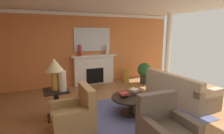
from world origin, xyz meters
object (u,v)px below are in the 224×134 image
at_px(armchair_near_window, 74,117).
at_px(vase_tall_corner, 126,75).
at_px(coffee_table, 131,101).
at_px(mantel_mirror, 92,39).
at_px(sofa, 178,91).
at_px(side_table, 56,102).
at_px(table_lamp, 54,68).
at_px(fireplace, 94,70).
at_px(vase_mantel_right, 107,50).
at_px(armchair_facing_fireplace, 165,133).
at_px(vase_mantel_left, 80,50).
at_px(potted_plant, 144,71).
at_px(vase_on_side_table, 62,81).

height_order(armchair_near_window, vase_tall_corner, armchair_near_window).
bearing_deg(armchair_near_window, coffee_table, 9.36).
relative_size(mantel_mirror, sofa, 0.69).
xyz_separation_m(coffee_table, side_table, (-1.75, 0.53, 0.06)).
distance_m(table_lamp, vase_tall_corner, 3.79).
bearing_deg(mantel_mirror, fireplace, -90.00).
bearing_deg(side_table, coffee_table, -16.81).
bearing_deg(sofa, side_table, 174.49).
bearing_deg(mantel_mirror, vase_mantel_right, -17.18).
height_order(fireplace, armchair_facing_fireplace, fireplace).
xyz_separation_m(vase_mantel_left, potted_plant, (2.44, -0.70, -0.88)).
xyz_separation_m(armchair_facing_fireplace, potted_plant, (1.99, 3.62, 0.19)).
height_order(vase_mantel_right, potted_plant, vase_mantel_right).
relative_size(armchair_near_window, vase_mantel_left, 2.30).
bearing_deg(table_lamp, sofa, -5.51).
relative_size(mantel_mirror, armchair_near_window, 1.54).
relative_size(table_lamp, potted_plant, 0.90).
bearing_deg(sofa, mantel_mirror, 121.52).
bearing_deg(sofa, armchair_near_window, -172.22).
relative_size(table_lamp, vase_tall_corner, 1.36).
distance_m(fireplace, coffee_table, 2.95).
relative_size(mantel_mirror, vase_tall_corner, 2.65).
height_order(vase_mantel_right, vase_mantel_left, vase_mantel_left).
relative_size(mantel_mirror, vase_mantel_right, 3.66).
distance_m(vase_mantel_left, vase_on_side_table, 2.71).
bearing_deg(potted_plant, vase_on_side_table, -152.71).
relative_size(sofa, table_lamp, 2.84).
relative_size(mantel_mirror, potted_plant, 1.76).
distance_m(armchair_facing_fireplace, vase_tall_corner, 4.30).
relative_size(vase_mantel_left, potted_plant, 0.50).
height_order(armchair_facing_fireplace, vase_on_side_table, vase_on_side_table).
bearing_deg(table_lamp, side_table, -14.04).
height_order(side_table, table_lamp, table_lamp).
xyz_separation_m(vase_mantel_right, vase_tall_corner, (0.74, -0.25, -1.09)).
distance_m(fireplace, side_table, 2.96).
bearing_deg(armchair_facing_fireplace, mantel_mirror, 88.72).
bearing_deg(armchair_facing_fireplace, vase_tall_corner, 71.13).
height_order(vase_mantel_right, vase_on_side_table, vase_mantel_right).
bearing_deg(side_table, mantel_mirror, 55.90).
bearing_deg(vase_mantel_left, armchair_facing_fireplace, -84.07).
distance_m(armchair_facing_fireplace, side_table, 2.54).
relative_size(armchair_near_window, side_table, 1.36).
xyz_separation_m(vase_on_side_table, potted_plant, (3.45, 1.78, -0.44)).
bearing_deg(sofa, armchair_facing_fireplace, -138.77).
bearing_deg(vase_mantel_right, side_table, -133.80).
bearing_deg(coffee_table, armchair_near_window, -170.64).
distance_m(vase_mantel_right, vase_mantel_left, 1.10).
bearing_deg(vase_tall_corner, armchair_facing_fireplace, -108.87).
bearing_deg(fireplace, mantel_mirror, 90.00).
relative_size(coffee_table, table_lamp, 1.33).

